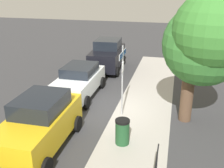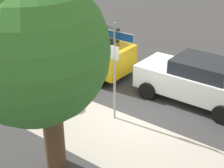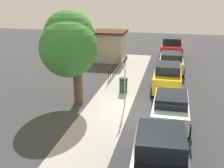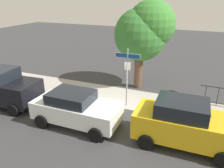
{
  "view_description": "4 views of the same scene",
  "coord_description": "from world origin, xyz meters",
  "px_view_note": "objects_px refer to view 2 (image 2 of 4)",
  "views": [
    {
      "loc": [
        11.0,
        2.57,
        5.64
      ],
      "look_at": [
        -0.31,
        -0.22,
        1.18
      ],
      "focal_mm": 42.61,
      "sensor_mm": 36.0,
      "label": 1
    },
    {
      "loc": [
        -5.19,
        7.88,
        5.79
      ],
      "look_at": [
        0.71,
        0.05,
        0.98
      ],
      "focal_mm": 53.29,
      "sensor_mm": 36.0,
      "label": 2
    },
    {
      "loc": [
        -14.61,
        -2.16,
        6.51
      ],
      "look_at": [
        0.15,
        1.12,
        1.39
      ],
      "focal_mm": 44.88,
      "sensor_mm": 36.0,
      "label": 3
    },
    {
      "loc": [
        3.68,
        -9.95,
        5.73
      ],
      "look_at": [
        -0.36,
        0.02,
        1.32
      ],
      "focal_mm": 35.44,
      "sensor_mm": 36.0,
      "label": 4
    }
  ],
  "objects_px": {
    "car_white": "(196,80)",
    "car_silver": "(15,31)",
    "car_yellow": "(86,50)",
    "trash_bin": "(53,90)",
    "street_sign": "(115,56)",
    "shade_tree": "(25,38)"
  },
  "relations": [
    {
      "from": "car_white",
      "to": "car_silver",
      "type": "distance_m",
      "value": 9.6
    },
    {
      "from": "car_white",
      "to": "car_silver",
      "type": "height_order",
      "value": "car_silver"
    },
    {
      "from": "car_yellow",
      "to": "trash_bin",
      "type": "relative_size",
      "value": 4.19
    },
    {
      "from": "street_sign",
      "to": "shade_tree",
      "type": "height_order",
      "value": "shade_tree"
    },
    {
      "from": "car_yellow",
      "to": "trash_bin",
      "type": "height_order",
      "value": "car_yellow"
    },
    {
      "from": "shade_tree",
      "to": "car_yellow",
      "type": "relative_size",
      "value": 1.33
    },
    {
      "from": "shade_tree",
      "to": "car_silver",
      "type": "distance_m",
      "value": 10.23
    },
    {
      "from": "street_sign",
      "to": "trash_bin",
      "type": "relative_size",
      "value": 3.26
    },
    {
      "from": "street_sign",
      "to": "car_white",
      "type": "relative_size",
      "value": 0.79
    },
    {
      "from": "street_sign",
      "to": "shade_tree",
      "type": "distance_m",
      "value": 3.52
    },
    {
      "from": "street_sign",
      "to": "car_yellow",
      "type": "height_order",
      "value": "street_sign"
    },
    {
      "from": "car_white",
      "to": "trash_bin",
      "type": "distance_m",
      "value": 5.01
    },
    {
      "from": "street_sign",
      "to": "trash_bin",
      "type": "bearing_deg",
      "value": 12.22
    },
    {
      "from": "street_sign",
      "to": "car_yellow",
      "type": "bearing_deg",
      "value": -35.72
    },
    {
      "from": "shade_tree",
      "to": "car_white",
      "type": "xyz_separation_m",
      "value": [
        -1.55,
        -5.86,
        -2.75
      ]
    },
    {
      "from": "car_silver",
      "to": "car_yellow",
      "type": "bearing_deg",
      "value": 177.12
    },
    {
      "from": "car_white",
      "to": "trash_bin",
      "type": "relative_size",
      "value": 4.12
    },
    {
      "from": "shade_tree",
      "to": "car_silver",
      "type": "bearing_deg",
      "value": -35.23
    },
    {
      "from": "car_white",
      "to": "trash_bin",
      "type": "bearing_deg",
      "value": 38.97
    },
    {
      "from": "shade_tree",
      "to": "car_silver",
      "type": "relative_size",
      "value": 1.35
    },
    {
      "from": "shade_tree",
      "to": "street_sign",
      "type": "bearing_deg",
      "value": -89.34
    },
    {
      "from": "car_white",
      "to": "street_sign",
      "type": "bearing_deg",
      "value": 59.09
    }
  ]
}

